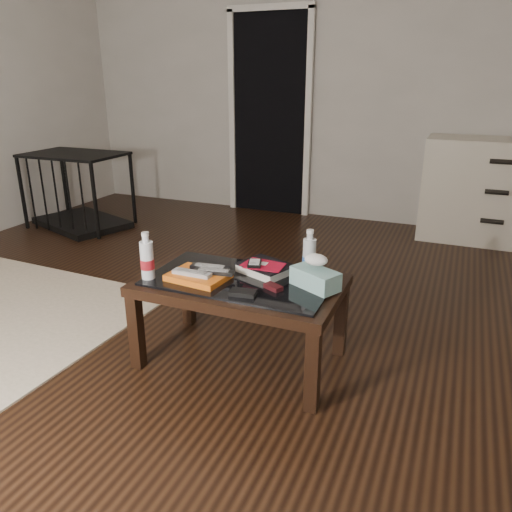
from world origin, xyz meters
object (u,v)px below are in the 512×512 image
(pet_crate, at_px, (80,203))
(water_bottle_right, at_px, (309,253))
(textbook, at_px, (265,268))
(water_bottle_left, at_px, (147,256))
(dresser, at_px, (495,192))
(tissue_box, at_px, (315,279))
(coffee_table, at_px, (241,290))

(pet_crate, relative_size, water_bottle_right, 4.41)
(textbook, relative_size, water_bottle_right, 1.05)
(textbook, distance_m, water_bottle_left, 0.59)
(dresser, xyz_separation_m, pet_crate, (-3.70, -1.02, -0.22))
(tissue_box, bearing_deg, dresser, 99.37)
(coffee_table, height_order, water_bottle_right, water_bottle_right)
(textbook, height_order, water_bottle_left, water_bottle_left)
(textbook, bearing_deg, dresser, 86.79)
(tissue_box, bearing_deg, textbook, -168.93)
(pet_crate, distance_m, water_bottle_left, 2.76)
(pet_crate, distance_m, textbook, 2.98)
(coffee_table, xyz_separation_m, dresser, (1.23, 2.67, 0.05))
(coffee_table, distance_m, pet_crate, 2.97)
(coffee_table, xyz_separation_m, pet_crate, (-2.47, 1.65, -0.17))
(coffee_table, xyz_separation_m, water_bottle_right, (0.30, 0.18, 0.18))
(dresser, relative_size, water_bottle_right, 5.06)
(coffee_table, relative_size, dresser, 0.83)
(water_bottle_right, bearing_deg, tissue_box, -61.92)
(dresser, xyz_separation_m, tissue_box, (-0.86, -2.63, 0.06))
(water_bottle_left, height_order, tissue_box, water_bottle_left)
(textbook, relative_size, tissue_box, 1.09)
(coffee_table, bearing_deg, textbook, 55.49)
(dresser, bearing_deg, coffee_table, -114.16)
(textbook, bearing_deg, coffee_table, -103.44)
(dresser, height_order, tissue_box, dresser)
(pet_crate, xyz_separation_m, water_bottle_left, (2.04, -1.82, 0.35))
(water_bottle_left, xyz_separation_m, water_bottle_right, (0.72, 0.34, 0.00))
(water_bottle_right, bearing_deg, coffee_table, -149.57)
(coffee_table, height_order, pet_crate, pet_crate)
(water_bottle_right, height_order, tissue_box, water_bottle_right)
(coffee_table, height_order, textbook, textbook)
(dresser, bearing_deg, water_bottle_right, -109.91)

